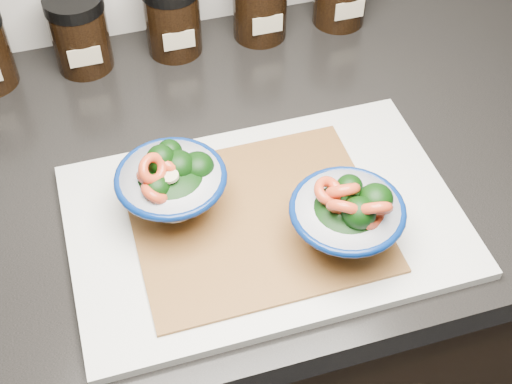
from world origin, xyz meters
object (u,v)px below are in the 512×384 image
object	(u,v)px
spice_jar_b	(80,32)
spice_jar_d	(260,2)
bowl_left	(172,185)
bowl_right	(348,218)
cutting_board	(264,220)
spice_jar_c	(172,17)

from	to	relation	value
spice_jar_b	spice_jar_d	size ratio (longest dim) A/B	1.00
bowl_left	bowl_right	size ratio (longest dim) A/B	1.00
cutting_board	bowl_left	world-z (taller)	bowl_left
spice_jar_c	spice_jar_d	xyz separation A→B (m)	(0.13, 0.00, 0.00)
spice_jar_c	bowl_left	bearing A→B (deg)	-102.30
spice_jar_c	spice_jar_b	bearing A→B (deg)	180.00
bowl_left	bowl_right	world-z (taller)	bowl_right
bowl_left	spice_jar_b	size ratio (longest dim) A/B	1.12
bowl_right	spice_jar_b	distance (m)	0.48
bowl_right	cutting_board	bearing A→B (deg)	139.90
bowl_right	spice_jar_d	size ratio (longest dim) A/B	1.12
spice_jar_c	spice_jar_d	distance (m)	0.13
cutting_board	spice_jar_d	xyz separation A→B (m)	(0.10, 0.36, 0.05)
bowl_left	spice_jar_d	size ratio (longest dim) A/B	1.12
cutting_board	spice_jar_d	bearing A→B (deg)	73.98
bowl_right	spice_jar_b	xyz separation A→B (m)	(-0.23, 0.42, 0.00)
spice_jar_d	bowl_right	bearing A→B (deg)	-93.83
bowl_right	spice_jar_d	distance (m)	0.42
bowl_left	spice_jar_c	bearing A→B (deg)	77.70
spice_jar_b	spice_jar_d	bearing A→B (deg)	0.00
bowl_left	spice_jar_c	world-z (taller)	bowl_left
cutting_board	spice_jar_d	distance (m)	0.38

